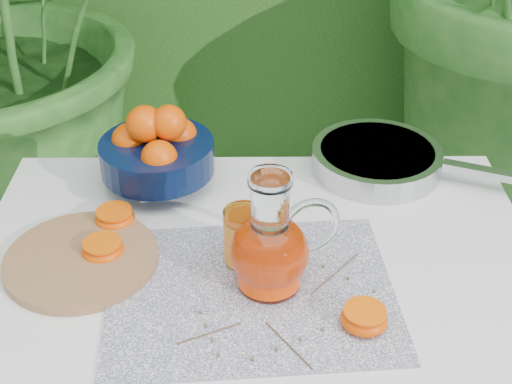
{
  "coord_description": "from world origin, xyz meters",
  "views": [
    {
      "loc": [
        -0.14,
        -0.95,
        1.54
      ],
      "look_at": [
        -0.13,
        0.04,
        0.88
      ],
      "focal_mm": 50.0,
      "sensor_mm": 36.0,
      "label": 1
    }
  ],
  "objects_px": {
    "white_table": "(256,295)",
    "fruit_bowl": "(157,149)",
    "cutting_board": "(81,260)",
    "saute_pan": "(379,159)",
    "juice_pitcher": "(271,249)"
  },
  "relations": [
    {
      "from": "white_table",
      "to": "fruit_bowl",
      "type": "relative_size",
      "value": 3.71
    },
    {
      "from": "cutting_board",
      "to": "saute_pan",
      "type": "relative_size",
      "value": 0.54
    },
    {
      "from": "white_table",
      "to": "saute_pan",
      "type": "bearing_deg",
      "value": 49.09
    },
    {
      "from": "fruit_bowl",
      "to": "saute_pan",
      "type": "bearing_deg",
      "value": 6.48
    },
    {
      "from": "cutting_board",
      "to": "fruit_bowl",
      "type": "distance_m",
      "value": 0.28
    },
    {
      "from": "fruit_bowl",
      "to": "juice_pitcher",
      "type": "relative_size",
      "value": 1.26
    },
    {
      "from": "white_table",
      "to": "fruit_bowl",
      "type": "xyz_separation_m",
      "value": [
        -0.19,
        0.25,
        0.16
      ]
    },
    {
      "from": "cutting_board",
      "to": "saute_pan",
      "type": "distance_m",
      "value": 0.64
    },
    {
      "from": "cutting_board",
      "to": "saute_pan",
      "type": "xyz_separation_m",
      "value": [
        0.56,
        0.3,
        0.02
      ]
    },
    {
      "from": "saute_pan",
      "to": "cutting_board",
      "type": "bearing_deg",
      "value": -151.51
    },
    {
      "from": "cutting_board",
      "to": "fruit_bowl",
      "type": "relative_size",
      "value": 0.99
    },
    {
      "from": "fruit_bowl",
      "to": "juice_pitcher",
      "type": "distance_m",
      "value": 0.38
    },
    {
      "from": "juice_pitcher",
      "to": "white_table",
      "type": "bearing_deg",
      "value": 109.51
    },
    {
      "from": "cutting_board",
      "to": "juice_pitcher",
      "type": "xyz_separation_m",
      "value": [
        0.33,
        -0.06,
        0.07
      ]
    },
    {
      "from": "juice_pitcher",
      "to": "saute_pan",
      "type": "relative_size",
      "value": 0.44
    }
  ]
}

